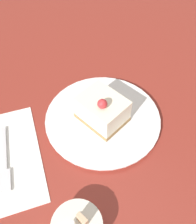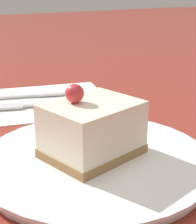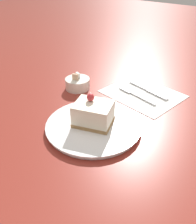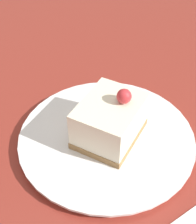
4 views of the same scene
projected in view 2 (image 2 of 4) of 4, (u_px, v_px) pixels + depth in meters
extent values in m
plane|color=maroon|center=(133.00, 167.00, 0.43)|extent=(4.00, 4.00, 0.00)
cylinder|color=white|center=(96.00, 161.00, 0.43)|extent=(0.25, 0.25, 0.01)
cylinder|color=white|center=(95.00, 157.00, 0.43)|extent=(0.26, 0.26, 0.00)
cube|color=#9E7547|center=(92.00, 151.00, 0.43)|extent=(0.11, 0.12, 0.01)
cube|color=white|center=(92.00, 125.00, 0.42)|extent=(0.10, 0.12, 0.05)
sphere|color=red|center=(74.00, 93.00, 0.41)|extent=(0.02, 0.02, 0.02)
cube|color=white|center=(39.00, 101.00, 0.65)|extent=(0.25, 0.28, 0.00)
cube|color=silver|center=(55.00, 103.00, 0.63)|extent=(0.04, 0.11, 0.00)
cube|color=silver|center=(9.00, 107.00, 0.62)|extent=(0.03, 0.05, 0.00)
cube|color=silver|center=(60.00, 93.00, 0.69)|extent=(0.04, 0.09, 0.00)
cube|color=silver|center=(13.00, 97.00, 0.67)|extent=(0.03, 0.08, 0.00)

